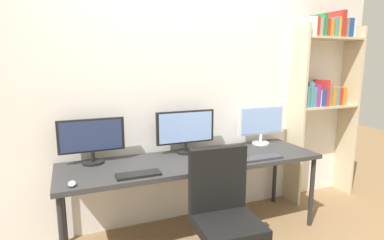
# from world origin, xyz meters

# --- Properties ---
(wall_back) EXTENTS (4.76, 0.10, 2.60)m
(wall_back) POSITION_xyz_m (0.00, 1.02, 1.30)
(wall_back) COLOR silver
(wall_back) RESTS_ON ground_plane
(desk) EXTENTS (2.36, 0.68, 0.74)m
(desk) POSITION_xyz_m (0.00, 0.60, 0.69)
(desk) COLOR #333333
(desk) RESTS_ON ground_plane
(bookshelf) EXTENTS (0.83, 0.28, 2.16)m
(bookshelf) POSITION_xyz_m (1.70, 0.83, 1.38)
(bookshelf) COLOR beige
(bookshelf) RESTS_ON ground_plane
(office_chair) EXTENTS (0.52, 0.52, 0.99)m
(office_chair) POSITION_xyz_m (-0.04, -0.07, 0.40)
(office_chair) COLOR #2D2D33
(office_chair) RESTS_ON ground_plane
(monitor_left) EXTENTS (0.55, 0.18, 0.39)m
(monitor_left) POSITION_xyz_m (-0.86, 0.81, 0.96)
(monitor_left) COLOR black
(monitor_left) RESTS_ON desk
(monitor_center) EXTENTS (0.58, 0.18, 0.41)m
(monitor_center) POSITION_xyz_m (0.00, 0.81, 0.97)
(monitor_center) COLOR black
(monitor_center) RESTS_ON desk
(monitor_right) EXTENTS (0.54, 0.18, 0.41)m
(monitor_right) POSITION_xyz_m (0.86, 0.81, 0.97)
(monitor_right) COLOR silver
(monitor_right) RESTS_ON desk
(keyboard_left) EXTENTS (0.34, 0.13, 0.02)m
(keyboard_left) POSITION_xyz_m (-0.56, 0.37, 0.75)
(keyboard_left) COLOR black
(keyboard_left) RESTS_ON desk
(keyboard_right) EXTENTS (0.40, 0.13, 0.02)m
(keyboard_right) POSITION_xyz_m (0.56, 0.37, 0.75)
(keyboard_right) COLOR #38383D
(keyboard_right) RESTS_ON desk
(computer_mouse) EXTENTS (0.06, 0.10, 0.03)m
(computer_mouse) POSITION_xyz_m (-1.04, 0.35, 0.76)
(computer_mouse) COLOR silver
(computer_mouse) RESTS_ON desk
(laptop_closed) EXTENTS (0.32, 0.22, 0.02)m
(laptop_closed) POSITION_xyz_m (0.32, 0.55, 0.75)
(laptop_closed) COLOR #2D2D2D
(laptop_closed) RESTS_ON desk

